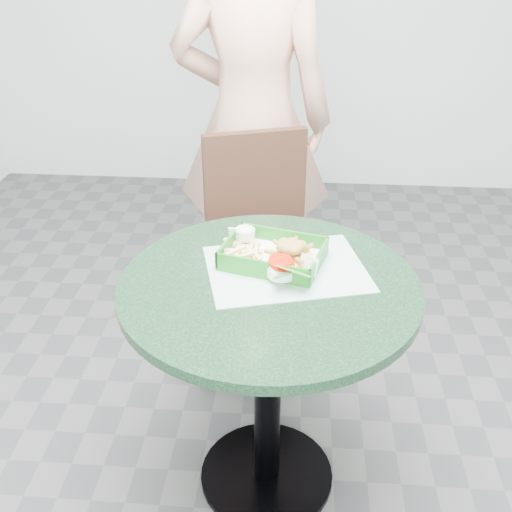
# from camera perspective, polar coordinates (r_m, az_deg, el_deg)

# --- Properties ---
(floor) EXTENTS (4.00, 5.00, 0.02)m
(floor) POSITION_cam_1_polar(r_m,az_deg,el_deg) (2.13, 1.01, -20.21)
(floor) COLOR #303335
(floor) RESTS_ON ground
(cafe_table) EXTENTS (0.82, 0.82, 0.75)m
(cafe_table) POSITION_cam_1_polar(r_m,az_deg,el_deg) (1.72, 1.18, -7.80)
(cafe_table) COLOR black
(cafe_table) RESTS_ON floor
(dining_chair) EXTENTS (0.40, 0.40, 0.93)m
(dining_chair) POSITION_cam_1_polar(r_m,az_deg,el_deg) (2.32, -0.27, 1.66)
(dining_chair) COLOR #3E251A
(dining_chair) RESTS_ON floor
(diner_person) EXTENTS (0.79, 0.53, 2.13)m
(diner_person) POSITION_cam_1_polar(r_m,az_deg,el_deg) (2.43, -0.33, 16.46)
(diner_person) COLOR #DA9F85
(diner_person) RESTS_ON floor
(placemat) EXTENTS (0.50, 0.42, 0.00)m
(placemat) POSITION_cam_1_polar(r_m,az_deg,el_deg) (1.68, 2.86, -1.78)
(placemat) COLOR #9CBFBA
(placemat) RESTS_ON cafe_table
(food_basket) EXTENTS (0.27, 0.20, 0.05)m
(food_basket) POSITION_cam_1_polar(r_m,az_deg,el_deg) (1.70, 1.64, -0.71)
(food_basket) COLOR #1C771C
(food_basket) RESTS_ON placemat
(crab_sandwich) EXTENTS (0.12, 0.12, 0.07)m
(crab_sandwich) POSITION_cam_1_polar(r_m,az_deg,el_deg) (1.68, 3.46, 0.13)
(crab_sandwich) COLOR #DBB359
(crab_sandwich) RESTS_ON food_basket
(fries_pile) EXTENTS (0.13, 0.14, 0.05)m
(fries_pile) POSITION_cam_1_polar(r_m,az_deg,el_deg) (1.68, -1.31, -0.15)
(fries_pile) COLOR #F0D485
(fries_pile) RESTS_ON food_basket
(sauce_ramekin) EXTENTS (0.06, 0.06, 0.03)m
(sauce_ramekin) POSITION_cam_1_polar(r_m,az_deg,el_deg) (1.73, -1.68, 1.22)
(sauce_ramekin) COLOR silver
(sauce_ramekin) RESTS_ON food_basket
(garnish_cup) EXTENTS (0.12, 0.11, 0.05)m
(garnish_cup) POSITION_cam_1_polar(r_m,az_deg,el_deg) (1.61, 3.55, -1.69)
(garnish_cup) COLOR white
(garnish_cup) RESTS_ON food_basket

